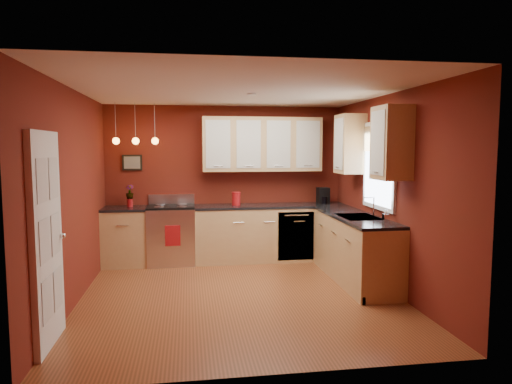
{
  "coord_description": "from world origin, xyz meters",
  "views": [
    {
      "loc": [
        -0.64,
        -5.68,
        1.89
      ],
      "look_at": [
        0.36,
        1.0,
        1.24
      ],
      "focal_mm": 32.0,
      "sensor_mm": 36.0,
      "label": 1
    }
  ],
  "objects": [
    {
      "name": "base_cabinets_right",
      "position": [
        1.7,
        0.45,
        0.45
      ],
      "size": [
        0.6,
        2.1,
        0.9
      ],
      "primitive_type": "cube",
      "color": "tan",
      "rests_on": "floor"
    },
    {
      "name": "counter_back_left",
      "position": [
        -1.65,
        1.8,
        0.92
      ],
      "size": [
        0.7,
        0.62,
        0.04
      ],
      "primitive_type": "cube",
      "color": "black",
      "rests_on": "base_cabinets_back_left"
    },
    {
      "name": "wall_picture",
      "position": [
        -1.55,
        2.08,
        1.65
      ],
      "size": [
        0.32,
        0.03,
        0.26
      ],
      "primitive_type": "cube",
      "color": "black",
      "rests_on": "wall_back"
    },
    {
      "name": "base_cabinets_back_right",
      "position": [
        0.73,
        1.8,
        0.45
      ],
      "size": [
        2.54,
        0.6,
        0.9
      ],
      "primitive_type": "cube",
      "color": "tan",
      "rests_on": "floor"
    },
    {
      "name": "flowers",
      "position": [
        -1.58,
        1.87,
        1.18
      ],
      "size": [
        0.15,
        0.15,
        0.23
      ],
      "primitive_type": "imported",
      "rotation": [
        0.0,
        0.0,
        -0.18
      ],
      "color": "maroon",
      "rests_on": "red_vase"
    },
    {
      "name": "gas_range",
      "position": [
        -0.92,
        1.8,
        0.48
      ],
      "size": [
        0.76,
        0.64,
        1.11
      ],
      "color": "silver",
      "rests_on": "floor"
    },
    {
      "name": "pendant_lights",
      "position": [
        -1.45,
        1.75,
        2.01
      ],
      "size": [
        0.71,
        0.11,
        0.66
      ],
      "color": "#99999E",
      "rests_on": "ceiling"
    },
    {
      "name": "red_canister",
      "position": [
        0.15,
        1.79,
        1.05
      ],
      "size": [
        0.15,
        0.15,
        0.22
      ],
      "color": "maroon",
      "rests_on": "counter_back_right"
    },
    {
      "name": "door_left_wall",
      "position": [
        -1.97,
        -1.2,
        1.03
      ],
      "size": [
        0.12,
        0.82,
        2.05
      ],
      "color": "white",
      "rests_on": "floor"
    },
    {
      "name": "upper_cabinets_right",
      "position": [
        1.82,
        0.32,
        1.95
      ],
      "size": [
        0.35,
        1.95,
        0.9
      ],
      "primitive_type": "cube",
      "color": "tan",
      "rests_on": "wall_right"
    },
    {
      "name": "dishwasher_front",
      "position": [
        1.1,
        1.51,
        0.45
      ],
      "size": [
        0.6,
        0.02,
        0.8
      ],
      "primitive_type": "cube",
      "color": "silver",
      "rests_on": "base_cabinets_back_right"
    },
    {
      "name": "soap_pump",
      "position": [
        1.86,
        -0.23,
        1.02
      ],
      "size": [
        0.07,
        0.08,
        0.16
      ],
      "primitive_type": "imported",
      "rotation": [
        0.0,
        0.0,
        0.02
      ],
      "color": "white",
      "rests_on": "counter_right"
    },
    {
      "name": "base_cabinets_back_left",
      "position": [
        -1.65,
        1.8,
        0.45
      ],
      "size": [
        0.7,
        0.6,
        0.9
      ],
      "primitive_type": "cube",
      "color": "tan",
      "rests_on": "floor"
    },
    {
      "name": "window",
      "position": [
        1.97,
        0.3,
        1.69
      ],
      "size": [
        0.06,
        1.02,
        1.22
      ],
      "color": "white",
      "rests_on": "wall_right"
    },
    {
      "name": "wall_front",
      "position": [
        0.0,
        -2.1,
        1.3
      ],
      "size": [
        4.0,
        0.02,
        2.6
      ],
      "primitive_type": "cube",
      "color": "maroon",
      "rests_on": "floor"
    },
    {
      "name": "counter_right",
      "position": [
        1.7,
        0.45,
        0.92
      ],
      "size": [
        0.62,
        2.1,
        0.04
      ],
      "primitive_type": "cube",
      "color": "black",
      "rests_on": "base_cabinets_right"
    },
    {
      "name": "coffee_maker",
      "position": [
        1.64,
        1.81,
        1.07
      ],
      "size": [
        0.21,
        0.21,
        0.28
      ],
      "rotation": [
        0.0,
        0.0,
        0.13
      ],
      "color": "black",
      "rests_on": "counter_back_right"
    },
    {
      "name": "sink",
      "position": [
        1.7,
        0.3,
        0.92
      ],
      "size": [
        0.5,
        0.7,
        0.33
      ],
      "color": "#99999E",
      "rests_on": "counter_right"
    },
    {
      "name": "wall_left",
      "position": [
        -2.0,
        0.0,
        1.3
      ],
      "size": [
        0.02,
        4.2,
        2.6
      ],
      "primitive_type": "cube",
      "color": "maroon",
      "rests_on": "floor"
    },
    {
      "name": "upper_cabinets_back",
      "position": [
        0.6,
        1.93,
        1.95
      ],
      "size": [
        2.0,
        0.35,
        0.9
      ],
      "primitive_type": "cube",
      "color": "tan",
      "rests_on": "wall_back"
    },
    {
      "name": "wall_right",
      "position": [
        2.0,
        0.0,
        1.3
      ],
      "size": [
        0.02,
        4.2,
        2.6
      ],
      "primitive_type": "cube",
      "color": "maroon",
      "rests_on": "floor"
    },
    {
      "name": "red_vase",
      "position": [
        -1.58,
        1.87,
        1.01
      ],
      "size": [
        0.09,
        0.09,
        0.14
      ],
      "primitive_type": "cylinder",
      "color": "maroon",
      "rests_on": "counter_back_left"
    },
    {
      "name": "wall_back",
      "position": [
        0.0,
        2.1,
        1.3
      ],
      "size": [
        4.0,
        0.02,
        2.6
      ],
      "primitive_type": "cube",
      "color": "maroon",
      "rests_on": "floor"
    },
    {
      "name": "dish_towel",
      "position": [
        -0.89,
        1.47,
        0.52
      ],
      "size": [
        0.24,
        0.02,
        0.32
      ],
      "primitive_type": "cube",
      "color": "maroon",
      "rests_on": "gas_range"
    },
    {
      "name": "floor",
      "position": [
        0.0,
        0.0,
        0.0
      ],
      "size": [
        4.2,
        4.2,
        0.0
      ],
      "primitive_type": "plane",
      "color": "brown",
      "rests_on": "ground"
    },
    {
      "name": "counter_back_right",
      "position": [
        0.73,
        1.8,
        0.92
      ],
      "size": [
        2.54,
        0.62,
        0.04
      ],
      "primitive_type": "cube",
      "color": "black",
      "rests_on": "base_cabinets_back_right"
    },
    {
      "name": "ceiling",
      "position": [
        0.0,
        0.0,
        2.6
      ],
      "size": [
        4.0,
        4.2,
        0.02
      ],
      "primitive_type": "cube",
      "color": "white",
      "rests_on": "wall_back"
    }
  ]
}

